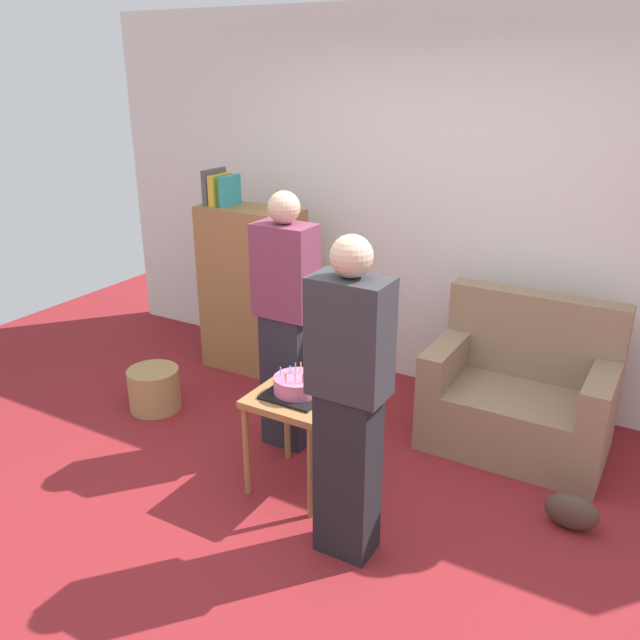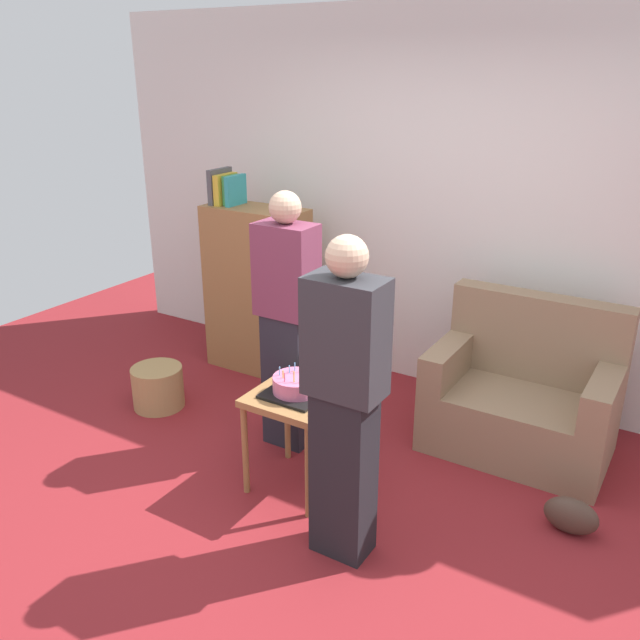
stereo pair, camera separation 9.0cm
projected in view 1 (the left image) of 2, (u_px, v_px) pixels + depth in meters
name	position (u px, v px, depth m)	size (l,w,h in m)	color
ground_plane	(304.00, 530.00, 3.51)	(8.00, 8.00, 0.00)	maroon
wall_back	(454.00, 208.00, 4.67)	(6.00, 0.10, 2.70)	silver
couch	(520.00, 396.00, 4.19)	(1.10, 0.70, 0.96)	#8C7054
bookshelf	(252.00, 289.00, 5.15)	(0.80, 0.36, 1.56)	olive
side_table	(297.00, 409.00, 3.70)	(0.48, 0.48, 0.59)	olive
birthday_cake	(297.00, 386.00, 3.65)	(0.32, 0.32, 0.17)	black
person_blowing_candles	(286.00, 322.00, 4.04)	(0.36, 0.22, 1.63)	#23232D
person_holding_cake	(348.00, 403.00, 3.08)	(0.36, 0.22, 1.63)	black
wicker_basket	(154.00, 389.00, 4.70)	(0.36, 0.36, 0.30)	#A88451
handbag	(572.00, 511.00, 3.50)	(0.28, 0.14, 0.20)	#473328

